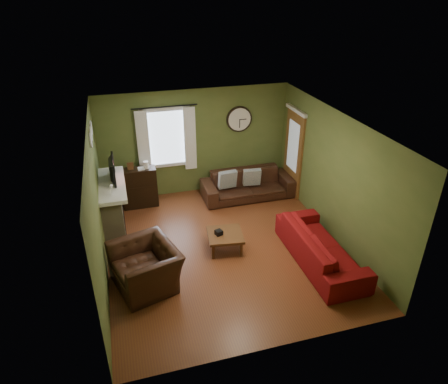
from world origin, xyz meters
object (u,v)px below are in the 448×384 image
object	(u,v)px
sofa_red	(321,247)
coffee_table	(225,241)
bookshelf	(140,188)
armchair	(146,267)
sofa_brown	(248,184)

from	to	relation	value
sofa_red	coffee_table	xyz separation A→B (m)	(-1.63, 0.87, -0.15)
bookshelf	armchair	xyz separation A→B (m)	(-0.17, -2.86, -0.10)
armchair	coffee_table	world-z (taller)	armchair
coffee_table	sofa_red	bearing A→B (deg)	-28.19
bookshelf	coffee_table	xyz separation A→B (m)	(1.45, -2.24, -0.30)
armchair	sofa_brown	bearing A→B (deg)	116.46
sofa_red	armchair	distance (m)	3.26
armchair	coffee_table	size ratio (longest dim) A/B	1.72
sofa_red	sofa_brown	bearing A→B (deg)	9.62
sofa_red	coffee_table	bearing A→B (deg)	61.81
sofa_brown	coffee_table	world-z (taller)	sofa_brown
sofa_brown	bookshelf	bearing A→B (deg)	174.19
sofa_red	armchair	bearing A→B (deg)	85.56
bookshelf	sofa_brown	world-z (taller)	bookshelf
bookshelf	coffee_table	world-z (taller)	bookshelf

